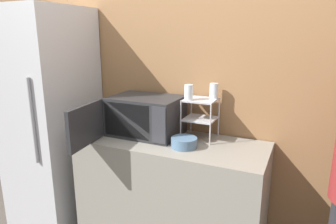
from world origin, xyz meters
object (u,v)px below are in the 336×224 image
object	(u,v)px
glass_back_right	(214,91)
refrigerator	(51,119)
microwave	(143,116)
glass_front_left	(189,92)
bowl	(184,143)
dish_rack	(200,110)

from	to	relation	value
glass_back_right	refrigerator	world-z (taller)	refrigerator
microwave	glass_back_right	size ratio (longest dim) A/B	7.16
microwave	glass_front_left	distance (m)	0.42
glass_back_right	bowl	bearing A→B (deg)	-110.45
glass_back_right	refrigerator	xyz separation A→B (m)	(-1.40, -0.27, -0.32)
glass_front_left	refrigerator	size ratio (longest dim) A/B	0.06
bowl	microwave	bearing A→B (deg)	162.62
glass_front_left	glass_back_right	xyz separation A→B (m)	(0.15, 0.14, 0.00)
microwave	dish_rack	distance (m)	0.46
dish_rack	glass_front_left	distance (m)	0.17
bowl	refrigerator	distance (m)	1.29
glass_front_left	bowl	bearing A→B (deg)	-77.96
microwave	glass_front_left	bearing A→B (deg)	6.52
microwave	bowl	size ratio (longest dim) A/B	4.43
bowl	refrigerator	size ratio (longest dim) A/B	0.10
dish_rack	refrigerator	world-z (taller)	refrigerator
refrigerator	microwave	bearing A→B (deg)	5.94
glass_front_left	refrigerator	xyz separation A→B (m)	(-1.25, -0.13, -0.32)
microwave	glass_back_right	world-z (taller)	glass_back_right
microwave	refrigerator	world-z (taller)	refrigerator
glass_front_left	glass_back_right	distance (m)	0.20
dish_rack	glass_front_left	bearing A→B (deg)	-136.16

